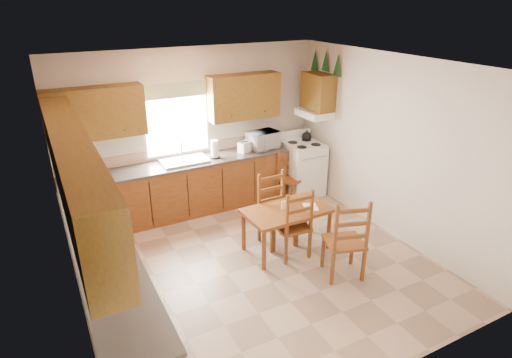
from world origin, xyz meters
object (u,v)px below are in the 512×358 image
microwave (263,140)px  dining_table (286,229)px  chair_near_right (345,237)px  chair_far_right (291,176)px  chair_far_left (277,211)px  stove (303,169)px  chair_near_left (292,222)px

microwave → dining_table: bearing=-118.2°
chair_near_right → chair_far_right: size_ratio=1.21×
chair_far_left → chair_far_right: size_ratio=1.15×
microwave → chair_near_right: size_ratio=0.45×
stove → chair_far_right: 0.41m
stove → microwave: microwave is taller
microwave → chair_far_left: size_ratio=0.47×
stove → chair_near_right: bearing=-109.5°
dining_table → chair_near_left: bearing=-96.9°
microwave → chair_far_left: bearing=-121.6°
chair_near_left → chair_near_right: 0.79m
microwave → stove: bearing=-29.0°
stove → microwave: (-0.71, 0.25, 0.60)m
dining_table → chair_far_right: (0.93, 1.36, 0.14)m
dining_table → chair_near_right: bearing=-71.0°
dining_table → chair_far_left: 0.29m
stove → microwave: size_ratio=1.88×
chair_near_right → microwave: bearing=-77.3°
stove → chair_far_left: chair_far_left is taller
chair_far_left → chair_far_right: (0.98, 1.17, -0.07)m
stove → microwave: 0.96m
microwave → dining_table: microwave is taller
dining_table → chair_near_right: chair_near_right is taller
dining_table → chair_near_left: size_ratio=1.16×
dining_table → chair_far_right: 1.66m
dining_table → microwave: bearing=69.7°
chair_far_left → chair_near_left: bearing=-85.7°
microwave → chair_near_right: microwave is taller
chair_near_left → chair_far_right: chair_near_left is taller
stove → dining_table: (-1.30, -1.53, -0.15)m
microwave → chair_near_right: 2.71m
chair_near_right → dining_table: bearing=-50.9°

